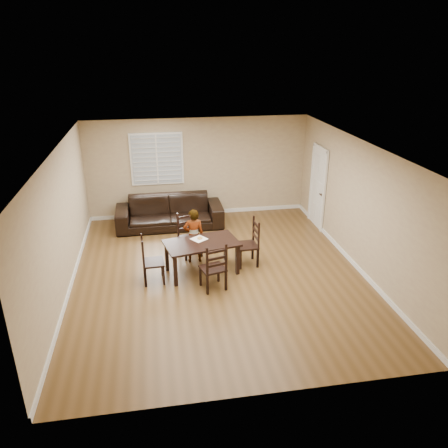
{
  "coord_description": "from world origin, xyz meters",
  "views": [
    {
      "loc": [
        -1.22,
        -8.03,
        4.55
      ],
      "look_at": [
        0.18,
        0.29,
        1.0
      ],
      "focal_mm": 35.0,
      "sensor_mm": 36.0,
      "label": 1
    }
  ],
  "objects_px": {
    "dining_table": "(202,246)",
    "sofa": "(170,212)",
    "chair_left": "(147,262)",
    "donut": "(200,238)",
    "child": "(194,236)",
    "chair_far": "(215,270)",
    "chair_right": "(252,244)",
    "chair_near": "(188,235)"
  },
  "relations": [
    {
      "from": "child",
      "to": "dining_table",
      "type": "bearing_deg",
      "value": 100.68
    },
    {
      "from": "chair_near",
      "to": "chair_left",
      "type": "relative_size",
      "value": 1.01
    },
    {
      "from": "chair_left",
      "to": "child",
      "type": "distance_m",
      "value": 1.28
    },
    {
      "from": "child",
      "to": "donut",
      "type": "xyz_separation_m",
      "value": [
        0.09,
        -0.36,
        0.11
      ]
    },
    {
      "from": "dining_table",
      "to": "child",
      "type": "height_order",
      "value": "child"
    },
    {
      "from": "chair_near",
      "to": "chair_far",
      "type": "distance_m",
      "value": 1.77
    },
    {
      "from": "chair_near",
      "to": "chair_left",
      "type": "xyz_separation_m",
      "value": [
        -0.92,
        -1.16,
        -0.01
      ]
    },
    {
      "from": "dining_table",
      "to": "child",
      "type": "xyz_separation_m",
      "value": [
        -0.11,
        0.53,
        0.01
      ]
    },
    {
      "from": "dining_table",
      "to": "chair_left",
      "type": "xyz_separation_m",
      "value": [
        -1.13,
        -0.22,
        -0.16
      ]
    },
    {
      "from": "dining_table",
      "to": "child",
      "type": "bearing_deg",
      "value": 90.0
    },
    {
      "from": "chair_left",
      "to": "donut",
      "type": "height_order",
      "value": "chair_left"
    },
    {
      "from": "chair_near",
      "to": "donut",
      "type": "height_order",
      "value": "chair_near"
    },
    {
      "from": "chair_right",
      "to": "chair_far",
      "type": "bearing_deg",
      "value": -46.63
    },
    {
      "from": "chair_right",
      "to": "sofa",
      "type": "bearing_deg",
      "value": -147.79
    },
    {
      "from": "chair_left",
      "to": "chair_right",
      "type": "bearing_deg",
      "value": -82.63
    },
    {
      "from": "chair_far",
      "to": "donut",
      "type": "bearing_deg",
      "value": -93.79
    },
    {
      "from": "chair_left",
      "to": "donut",
      "type": "xyz_separation_m",
      "value": [
        1.11,
        0.38,
        0.28
      ]
    },
    {
      "from": "chair_near",
      "to": "dining_table",
      "type": "bearing_deg",
      "value": -97.66
    },
    {
      "from": "dining_table",
      "to": "chair_left",
      "type": "bearing_deg",
      "value": 179.13
    },
    {
      "from": "chair_right",
      "to": "child",
      "type": "relative_size",
      "value": 0.85
    },
    {
      "from": "child",
      "to": "donut",
      "type": "distance_m",
      "value": 0.39
    },
    {
      "from": "chair_near",
      "to": "sofa",
      "type": "bearing_deg",
      "value": 80.52
    },
    {
      "from": "chair_far",
      "to": "chair_left",
      "type": "xyz_separation_m",
      "value": [
        -1.3,
        0.57,
        -0.01
      ]
    },
    {
      "from": "chair_right",
      "to": "chair_left",
      "type": "bearing_deg",
      "value": -81.93
    },
    {
      "from": "sofa",
      "to": "donut",
      "type": "bearing_deg",
      "value": -78.18
    },
    {
      "from": "chair_near",
      "to": "donut",
      "type": "relative_size",
      "value": 8.95
    },
    {
      "from": "chair_near",
      "to": "donut",
      "type": "xyz_separation_m",
      "value": [
        0.2,
        -0.77,
        0.27
      ]
    },
    {
      "from": "chair_right",
      "to": "sofa",
      "type": "height_order",
      "value": "chair_right"
    },
    {
      "from": "chair_far",
      "to": "sofa",
      "type": "height_order",
      "value": "chair_far"
    },
    {
      "from": "chair_left",
      "to": "donut",
      "type": "bearing_deg",
      "value": -74.34
    },
    {
      "from": "chair_left",
      "to": "sofa",
      "type": "xyz_separation_m",
      "value": [
        0.59,
        2.83,
        -0.05
      ]
    },
    {
      "from": "dining_table",
      "to": "sofa",
      "type": "xyz_separation_m",
      "value": [
        -0.54,
        2.61,
        -0.21
      ]
    },
    {
      "from": "dining_table",
      "to": "chair_right",
      "type": "height_order",
      "value": "chair_right"
    },
    {
      "from": "chair_far",
      "to": "child",
      "type": "bearing_deg",
      "value": -92.8
    },
    {
      "from": "dining_table",
      "to": "chair_right",
      "type": "relative_size",
      "value": 1.57
    },
    {
      "from": "dining_table",
      "to": "chair_right",
      "type": "distance_m",
      "value": 1.16
    },
    {
      "from": "child",
      "to": "chair_right",
      "type": "bearing_deg",
      "value": 164.7
    },
    {
      "from": "chair_right",
      "to": "sofa",
      "type": "relative_size",
      "value": 0.38
    },
    {
      "from": "donut",
      "to": "sofa",
      "type": "bearing_deg",
      "value": 102.03
    },
    {
      "from": "chair_far",
      "to": "chair_right",
      "type": "relative_size",
      "value": 0.96
    },
    {
      "from": "chair_far",
      "to": "chair_left",
      "type": "distance_m",
      "value": 1.42
    },
    {
      "from": "chair_left",
      "to": "child",
      "type": "xyz_separation_m",
      "value": [
        1.02,
        0.75,
        0.17
      ]
    }
  ]
}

